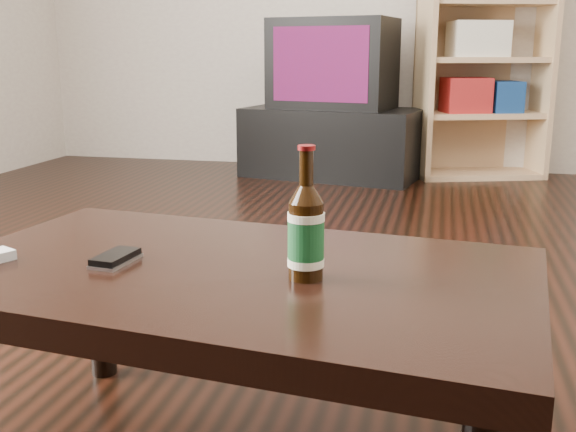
% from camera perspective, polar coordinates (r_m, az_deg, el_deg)
% --- Properties ---
extents(floor, '(5.00, 6.00, 0.01)m').
position_cam_1_polar(floor, '(1.69, 4.09, -12.97)').
color(floor, black).
rests_on(floor, ground).
extents(tv_stand, '(1.13, 0.72, 0.42)m').
position_cam_1_polar(tv_stand, '(4.17, 3.74, 6.22)').
color(tv_stand, black).
rests_on(tv_stand, floor).
extents(tv, '(0.77, 0.57, 0.53)m').
position_cam_1_polar(tv, '(4.13, 3.84, 12.74)').
color(tv, black).
rests_on(tv, tv_stand).
extents(bookshelf, '(0.83, 0.57, 1.41)m').
position_cam_1_polar(bookshelf, '(4.31, 16.03, 12.98)').
color(bookshelf, '#9F7456').
rests_on(bookshelf, floor).
extents(coffee_table, '(1.10, 0.72, 0.39)m').
position_cam_1_polar(coffee_table, '(1.19, -4.73, -6.63)').
color(coffee_table, black).
rests_on(coffee_table, floor).
extents(beer_bottle, '(0.06, 0.06, 0.22)m').
position_cam_1_polar(beer_bottle, '(1.09, 1.53, -1.43)').
color(beer_bottle, black).
rests_on(beer_bottle, coffee_table).
extents(phone, '(0.06, 0.10, 0.02)m').
position_cam_1_polar(phone, '(1.23, -14.39, -3.51)').
color(phone, '#A8A8AA').
rests_on(phone, coffee_table).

